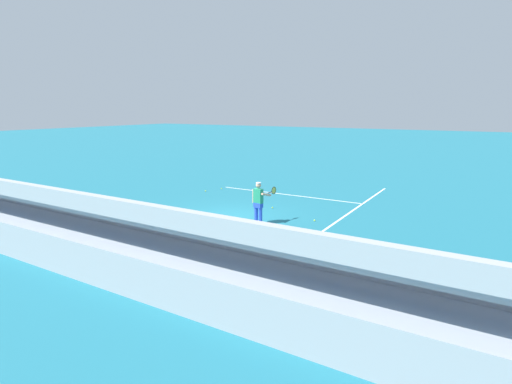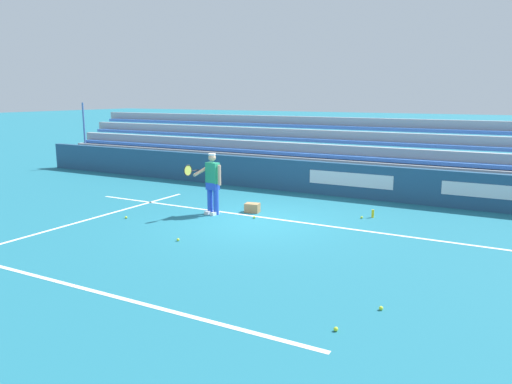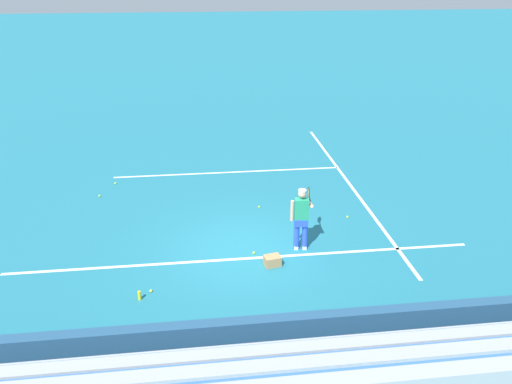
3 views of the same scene
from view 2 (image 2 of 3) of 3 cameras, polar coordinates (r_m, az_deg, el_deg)
The scene contains 15 objects.
ground_plane at distance 13.20m, azimuth 0.18°, elevation -3.44°, with size 160.00×160.00×0.00m, color #1E6B7F.
court_baseline_white at distance 13.62m, azimuth 1.20°, elevation -2.96°, with size 12.00×0.10×0.01m, color white.
court_sideline_white at distance 12.97m, azimuth -25.15°, elevation -4.77°, with size 0.10×12.00×0.01m, color white.
court_service_line_white at distance 9.02m, azimuth -17.27°, elevation -10.96°, with size 8.22×0.10×0.01m, color white.
back_wall_sponsor_board at distance 16.91m, azimuth 7.31°, elevation 1.61°, with size 25.70×0.25×1.10m.
bleacher_stand at distance 18.58m, azimuth 9.40°, elevation 2.95°, with size 24.41×2.40×2.95m.
tennis_player at distance 13.91m, azimuth -5.07°, elevation 1.05°, with size 0.65×0.97×1.71m.
ball_box_cardboard at distance 14.24m, azimuth -0.43°, elevation -1.82°, with size 0.40×0.30×0.26m, color #A87F51.
tennis_ball_far_left at distance 13.57m, azimuth -0.20°, elevation -2.89°, with size 0.07×0.07×0.07m, color #CCE533.
tennis_ball_midcourt at distance 7.44m, azimuth 9.11°, elevation -15.21°, with size 0.07×0.07×0.07m, color #CCE533.
tennis_ball_near_player at distance 11.64m, azimuth -8.90°, elevation -5.41°, with size 0.07×0.07×0.07m, color #CCE533.
tennis_ball_by_box at distance 13.99m, azimuth -14.63°, elevation -2.83°, with size 0.07×0.07×0.07m, color #CCE533.
tennis_ball_stray_back at distance 13.84m, azimuth 11.98°, elevation -2.86°, with size 0.07×0.07×0.07m, color #CCE533.
tennis_ball_far_right at distance 8.22m, azimuth 14.09°, elevation -12.75°, with size 0.07×0.07×0.07m, color #CCE533.
water_bottle at distance 14.00m, azimuth 13.20°, elevation -2.42°, with size 0.07×0.07×0.22m, color yellow.
Camera 2 is at (-6.17, 11.19, 3.31)m, focal length 35.00 mm.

